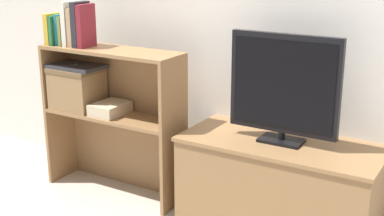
# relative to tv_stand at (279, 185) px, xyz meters

# --- Properties ---
(tv_stand) EXTENTS (1.03, 0.47, 0.48)m
(tv_stand) POSITION_rel_tv_stand_xyz_m (0.00, 0.00, 0.00)
(tv_stand) COLOR olive
(tv_stand) RESTS_ON ground_plane
(tv) EXTENTS (0.57, 0.14, 0.55)m
(tv) POSITION_rel_tv_stand_xyz_m (0.00, -0.00, 0.53)
(tv) COLOR black
(tv) RESTS_ON tv_stand
(bookshelf_lower_tier) EXTENTS (0.87, 0.26, 0.49)m
(bookshelf_lower_tier) POSITION_rel_tv_stand_xyz_m (-1.02, -0.04, 0.06)
(bookshelf_lower_tier) COLOR olive
(bookshelf_lower_tier) RESTS_ON ground_plane
(bookshelf_upper_tier) EXTENTS (0.87, 0.26, 0.39)m
(bookshelf_upper_tier) POSITION_rel_tv_stand_xyz_m (-1.02, -0.04, 0.50)
(bookshelf_upper_tier) COLOR olive
(bookshelf_upper_tier) RESTS_ON bookshelf_lower_tier
(book_mustard) EXTENTS (0.03, 0.16, 0.18)m
(book_mustard) POSITION_rel_tv_stand_xyz_m (-1.41, -0.12, 0.73)
(book_mustard) COLOR gold
(book_mustard) RESTS_ON bookshelf_upper_tier
(book_forest) EXTENTS (0.02, 0.16, 0.17)m
(book_forest) POSITION_rel_tv_stand_xyz_m (-1.37, -0.12, 0.72)
(book_forest) COLOR #286638
(book_forest) RESTS_ON bookshelf_upper_tier
(book_teal) EXTENTS (0.03, 0.12, 0.18)m
(book_teal) POSITION_rel_tv_stand_xyz_m (-1.34, -0.12, 0.73)
(book_teal) COLOR #1E7075
(book_teal) RESTS_ON bookshelf_upper_tier
(book_olive) EXTENTS (0.02, 0.14, 0.17)m
(book_olive) POSITION_rel_tv_stand_xyz_m (-1.31, -0.12, 0.72)
(book_olive) COLOR olive
(book_olive) RESTS_ON bookshelf_upper_tier
(book_ivory) EXTENTS (0.03, 0.13, 0.26)m
(book_ivory) POSITION_rel_tv_stand_xyz_m (-1.28, -0.12, 0.77)
(book_ivory) COLOR silver
(book_ivory) RESTS_ON bookshelf_upper_tier
(book_tan) EXTENTS (0.03, 0.12, 0.22)m
(book_tan) POSITION_rel_tv_stand_xyz_m (-1.24, -0.12, 0.75)
(book_tan) COLOR tan
(book_tan) RESTS_ON bookshelf_upper_tier
(book_charcoal) EXTENTS (0.04, 0.13, 0.26)m
(book_charcoal) POSITION_rel_tv_stand_xyz_m (-1.20, -0.12, 0.77)
(book_charcoal) COLOR #232328
(book_charcoal) RESTS_ON bookshelf_upper_tier
(book_maroon) EXTENTS (0.03, 0.13, 0.25)m
(book_maroon) POSITION_rel_tv_stand_xyz_m (-1.16, -0.12, 0.76)
(book_maroon) COLOR maroon
(book_maroon) RESTS_ON bookshelf_upper_tier
(storage_basket_left) EXTENTS (0.29, 0.23, 0.25)m
(storage_basket_left) POSITION_rel_tv_stand_xyz_m (-1.27, -0.11, 0.39)
(storage_basket_left) COLOR #937047
(storage_basket_left) RESTS_ON bookshelf_lower_tier
(laptop) EXTENTS (0.34, 0.21, 0.02)m
(laptop) POSITION_rel_tv_stand_xyz_m (-1.27, -0.11, 0.51)
(laptop) COLOR #2D2D33
(laptop) RESTS_ON storage_basket_left
(magazine_stack) EXTENTS (0.17, 0.22, 0.07)m
(magazine_stack) POSITION_rel_tv_stand_xyz_m (-1.03, -0.10, 0.28)
(magazine_stack) COLOR beige
(magazine_stack) RESTS_ON bookshelf_lower_tier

